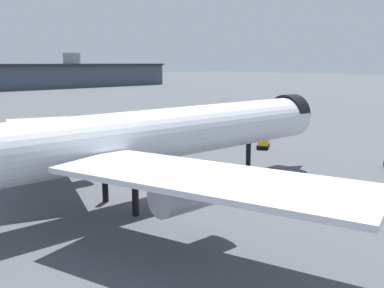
% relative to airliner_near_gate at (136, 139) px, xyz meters
% --- Properties ---
extents(ground, '(900.00, 900.00, 0.00)m').
position_rel_airliner_near_gate_xyz_m(ground, '(3.86, 0.89, -6.46)').
color(ground, '#4C4F54').
extents(airliner_near_gate, '(55.35, 50.74, 14.67)m').
position_rel_airliner_near_gate_xyz_m(airliner_near_gate, '(0.00, 0.00, 0.00)').
color(airliner_near_gate, silver).
rests_on(airliner_near_gate, ground).
extents(baggage_tug_wing, '(3.54, 3.21, 1.85)m').
position_rel_airliner_near_gate_xyz_m(baggage_tug_wing, '(30.94, 9.88, -5.49)').
color(baggage_tug_wing, black).
rests_on(baggage_tug_wing, ground).
extents(traffic_cone_near_nose, '(0.58, 0.58, 0.72)m').
position_rel_airliner_near_gate_xyz_m(traffic_cone_near_nose, '(2.99, 31.22, -6.10)').
color(traffic_cone_near_nose, '#F2600C').
rests_on(traffic_cone_near_nose, ground).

